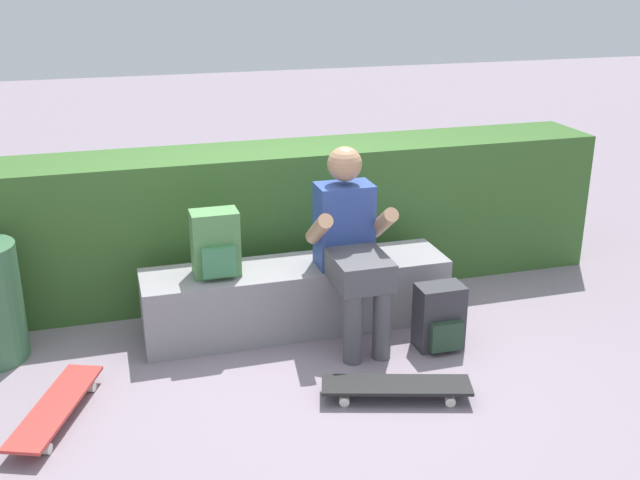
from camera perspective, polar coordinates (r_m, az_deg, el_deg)
ground_plane at (r=4.65m, az=-0.74°, el=-8.19°), size 24.00×24.00×0.00m
bench_main at (r=4.82m, az=-1.75°, el=-4.25°), size 1.92×0.45×0.43m
person_skater at (r=4.55m, az=2.36°, el=-0.11°), size 0.49×0.62×1.18m
skateboard_near_person at (r=4.15m, az=5.75°, el=-10.86°), size 0.82×0.42×0.09m
skateboard_beside_bench at (r=4.19m, az=-19.24°, el=-11.76°), size 0.48×0.82×0.09m
backpack_on_bench at (r=4.57m, az=-7.85°, el=-0.34°), size 0.28×0.23×0.40m
backpack_on_ground at (r=4.65m, az=8.98°, el=-5.79°), size 0.28×0.23×0.40m
hedge_row at (r=5.28m, az=-7.83°, el=1.20°), size 5.52×0.58×1.01m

